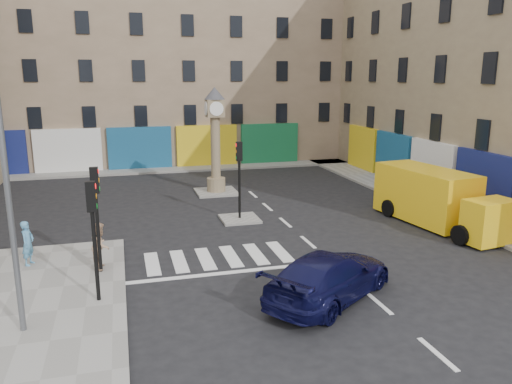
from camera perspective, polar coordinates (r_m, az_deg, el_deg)
name	(u,v)px	position (r m, az deg, el deg)	size (l,w,h in m)	color
ground	(350,278)	(17.79, 10.67, -9.68)	(120.00, 120.00, 0.00)	black
sidewalk_right	(411,196)	(30.22, 17.33, -0.41)	(2.60, 30.00, 0.15)	gray
sidewalk_far	(169,169)	(37.64, -9.91, 2.58)	(32.00, 2.40, 0.15)	gray
island_near	(240,219)	(24.26, -1.88, -3.08)	(1.80, 1.80, 0.12)	gray
island_far	(216,192)	(29.95, -4.55, 0.01)	(2.40, 2.40, 0.12)	gray
building_far	(158,55)	(42.84, -11.16, 15.11)	(32.00, 10.00, 17.00)	gray
traffic_light_left_near	(93,222)	(15.48, -18.14, -3.30)	(0.28, 0.22, 3.70)	black
traffic_light_left_far	(96,203)	(17.80, -17.81, -1.18)	(0.28, 0.22, 3.70)	black
traffic_light_island	(239,168)	(23.69, -1.92, 2.81)	(0.28, 0.22, 3.70)	black
lamp_post	(4,160)	(13.91, -26.85, 3.32)	(0.50, 0.25, 8.30)	#595B60
clock_pillar	(215,134)	(29.35, -4.68, 6.66)	(1.20, 1.20, 6.10)	#8E7D5D
navy_sedan	(330,276)	(15.90, 8.40, -9.48)	(2.10, 5.17, 1.50)	black
yellow_van	(435,199)	(24.64, 19.82, -0.71)	(3.12, 7.24, 2.55)	yellow
pedestrian_blue	(28,243)	(19.81, -24.63, -5.32)	(0.59, 0.39, 1.63)	#4F8DB6
pedestrian_tan	(101,246)	(18.53, -17.34, -5.86)	(0.82, 0.64, 1.68)	tan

